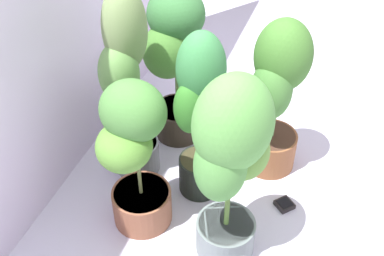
{
  "coord_description": "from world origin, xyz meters",
  "views": [
    {
      "loc": [
        -1.64,
        -0.36,
        1.85
      ],
      "look_at": [
        0.01,
        0.22,
        0.37
      ],
      "focal_mm": 45.26,
      "sensor_mm": 36.0,
      "label": 1
    }
  ],
  "objects_px": {
    "potted_plant_back_right": "(174,57)",
    "potted_plant_front_right": "(277,92)",
    "potted_plant_front_left": "(231,157)",
    "potted_plant_center": "(202,107)",
    "hygrometer_box": "(284,204)",
    "potted_plant_back_left": "(134,154)",
    "potted_plant_back_center": "(127,81)"
  },
  "relations": [
    {
      "from": "potted_plant_back_right",
      "to": "potted_plant_front_right",
      "type": "xyz_separation_m",
      "value": [
        -0.07,
        -0.55,
        -0.04
      ]
    },
    {
      "from": "potted_plant_front_left",
      "to": "potted_plant_front_right",
      "type": "relative_size",
      "value": 1.09
    },
    {
      "from": "potted_plant_center",
      "to": "hygrometer_box",
      "type": "bearing_deg",
      "value": -88.82
    },
    {
      "from": "potted_plant_center",
      "to": "potted_plant_front_right",
      "type": "bearing_deg",
      "value": -47.24
    },
    {
      "from": "potted_plant_back_left",
      "to": "potted_plant_back_right",
      "type": "relative_size",
      "value": 0.88
    },
    {
      "from": "potted_plant_back_center",
      "to": "hygrometer_box",
      "type": "xyz_separation_m",
      "value": [
        0.0,
        -0.8,
        -0.56
      ]
    },
    {
      "from": "potted_plant_back_left",
      "to": "potted_plant_center",
      "type": "bearing_deg",
      "value": -33.8
    },
    {
      "from": "potted_plant_front_left",
      "to": "potted_plant_center",
      "type": "distance_m",
      "value": 0.39
    },
    {
      "from": "potted_plant_back_center",
      "to": "potted_plant_back_left",
      "type": "bearing_deg",
      "value": -152.0
    },
    {
      "from": "potted_plant_front_left",
      "to": "potted_plant_back_center",
      "type": "distance_m",
      "value": 0.67
    },
    {
      "from": "potted_plant_back_left",
      "to": "potted_plant_back_right",
      "type": "xyz_separation_m",
      "value": [
        0.64,
        0.06,
        0.1
      ]
    },
    {
      "from": "potted_plant_front_left",
      "to": "hygrometer_box",
      "type": "xyz_separation_m",
      "value": [
        0.33,
        -0.21,
        -0.56
      ]
    },
    {
      "from": "potted_plant_front_left",
      "to": "potted_plant_center",
      "type": "relative_size",
      "value": 1.04
    },
    {
      "from": "potted_plant_center",
      "to": "potted_plant_back_center",
      "type": "height_order",
      "value": "potted_plant_back_center"
    },
    {
      "from": "potted_plant_front_right",
      "to": "potted_plant_back_right",
      "type": "bearing_deg",
      "value": 82.98
    },
    {
      "from": "potted_plant_back_right",
      "to": "hygrometer_box",
      "type": "xyz_separation_m",
      "value": [
        -0.33,
        -0.7,
        -0.52
      ]
    },
    {
      "from": "potted_plant_front_right",
      "to": "hygrometer_box",
      "type": "xyz_separation_m",
      "value": [
        -0.26,
        -0.15,
        -0.48
      ]
    },
    {
      "from": "potted_plant_center",
      "to": "potted_plant_back_center",
      "type": "relative_size",
      "value": 0.87
    },
    {
      "from": "hygrometer_box",
      "to": "potted_plant_center",
      "type": "bearing_deg",
      "value": -46.61
    },
    {
      "from": "potted_plant_back_left",
      "to": "potted_plant_center",
      "type": "relative_size",
      "value": 0.87
    },
    {
      "from": "potted_plant_back_left",
      "to": "potted_plant_center",
      "type": "distance_m",
      "value": 0.37
    },
    {
      "from": "potted_plant_front_left",
      "to": "potted_plant_front_right",
      "type": "distance_m",
      "value": 0.6
    },
    {
      "from": "potted_plant_back_right",
      "to": "hygrometer_box",
      "type": "bearing_deg",
      "value": -115.08
    },
    {
      "from": "potted_plant_back_left",
      "to": "hygrometer_box",
      "type": "height_order",
      "value": "potted_plant_back_left"
    },
    {
      "from": "potted_plant_front_left",
      "to": "potted_plant_back_center",
      "type": "bearing_deg",
      "value": 60.93
    },
    {
      "from": "potted_plant_center",
      "to": "potted_plant_front_right",
      "type": "distance_m",
      "value": 0.4
    },
    {
      "from": "potted_plant_back_center",
      "to": "hygrometer_box",
      "type": "bearing_deg",
      "value": -89.88
    },
    {
      "from": "potted_plant_back_center",
      "to": "potted_plant_front_right",
      "type": "height_order",
      "value": "potted_plant_back_center"
    },
    {
      "from": "potted_plant_front_right",
      "to": "hygrometer_box",
      "type": "relative_size",
      "value": 7.61
    },
    {
      "from": "potted_plant_front_left",
      "to": "potted_plant_back_left",
      "type": "distance_m",
      "value": 0.45
    },
    {
      "from": "potted_plant_front_left",
      "to": "potted_plant_back_center",
      "type": "relative_size",
      "value": 0.9
    },
    {
      "from": "potted_plant_back_right",
      "to": "potted_plant_center",
      "type": "bearing_deg",
      "value": -142.12
    }
  ]
}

